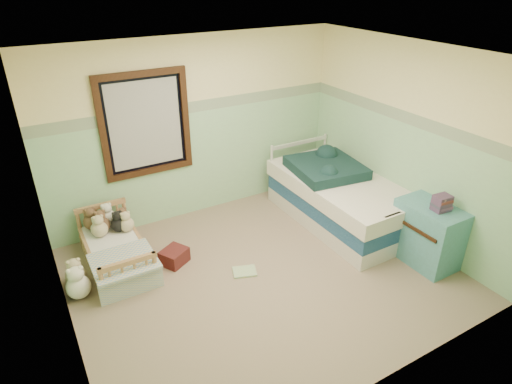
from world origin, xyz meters
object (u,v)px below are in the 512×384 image
twin_bed_frame (339,214)px  dresser (427,234)px  plush_floor_cream (79,287)px  plush_floor_tan (76,276)px  floor_book (244,272)px  toddler_bed_frame (117,259)px  red_pillow (174,256)px

twin_bed_frame → dresser: 1.32m
plush_floor_cream → plush_floor_tan: 0.22m
plush_floor_tan → floor_book: 1.92m
dresser → twin_bed_frame: bearing=103.6°
toddler_bed_frame → red_pillow: (0.61, -0.32, 0.01)m
twin_bed_frame → floor_book: 1.77m
plush_floor_tan → red_pillow: 1.12m
toddler_bed_frame → dresser: size_ratio=1.69×
plush_floor_tan → dresser: dresser is taller
toddler_bed_frame → dresser: (3.29, -1.80, 0.30)m
plush_floor_cream → plush_floor_tan: plush_floor_cream is taller
plush_floor_cream → plush_floor_tan: (0.01, 0.22, -0.01)m
plush_floor_tan → toddler_bed_frame: bearing=17.6°
toddler_bed_frame → plush_floor_cream: plush_floor_cream is taller
toddler_bed_frame → red_pillow: 0.69m
twin_bed_frame → toddler_bed_frame: bearing=169.6°
plush_floor_cream → floor_book: size_ratio=0.97×
plush_floor_tan → twin_bed_frame: (3.49, -0.39, -0.01)m
toddler_bed_frame → red_pillow: red_pillow is taller
plush_floor_cream → red_pillow: 1.13m
plush_floor_cream → floor_book: 1.86m
plush_floor_cream → plush_floor_tan: size_ratio=1.11×
red_pillow → floor_book: size_ratio=1.09×
toddler_bed_frame → plush_floor_cream: size_ratio=4.82×
red_pillow → floor_book: 0.89m
plush_floor_cream → dresser: bearing=-20.5°
twin_bed_frame → red_pillow: (-2.38, 0.23, -0.02)m
toddler_bed_frame → dresser: 3.76m
red_pillow → plush_floor_cream: bearing=-176.8°
twin_bed_frame → dresser: bearing=-76.4°
plush_floor_cream → twin_bed_frame: (3.50, -0.17, -0.02)m
plush_floor_cream → dresser: (3.80, -1.42, 0.25)m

